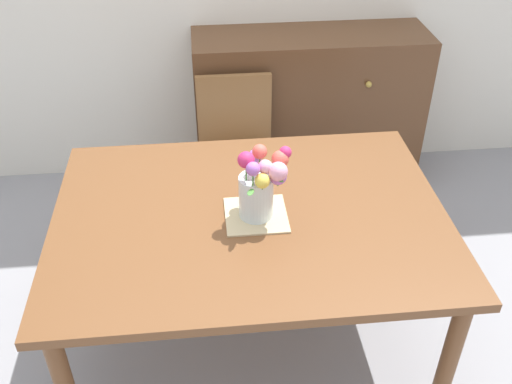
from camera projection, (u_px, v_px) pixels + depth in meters
The scene contains 6 objects.
ground_plane at pixel (251, 335), 2.82m from camera, with size 12.00×12.00×0.00m, color #939399.
dining_table at pixel (250, 228), 2.43m from camera, with size 1.62×1.19×0.76m.
chair_far at pixel (236, 145), 3.28m from camera, with size 0.42×0.42×0.90m.
dresser at pixel (308, 111), 3.64m from camera, with size 1.40×0.47×1.00m.
placemat at pixel (256, 215), 2.36m from camera, with size 0.25×0.25×0.01m, color #CCB789.
flower_vase at pixel (261, 184), 2.27m from camera, with size 0.22×0.27×0.31m.
Camera 1 is at (-0.17, -1.87, 2.22)m, focal length 40.55 mm.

